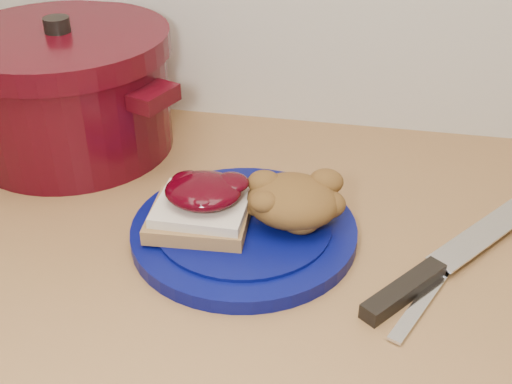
% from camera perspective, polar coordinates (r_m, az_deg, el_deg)
% --- Properties ---
extents(plate, '(0.27, 0.27, 0.02)m').
position_cam_1_polar(plate, '(0.73, -1.08, -3.50)').
color(plate, '#05094C').
rests_on(plate, wood_countertop).
extents(sandwich, '(0.11, 0.10, 0.05)m').
position_cam_1_polar(sandwich, '(0.71, -4.88, -1.16)').
color(sandwich, olive).
rests_on(sandwich, plate).
extents(stuffing_mound, '(0.11, 0.09, 0.05)m').
position_cam_1_polar(stuffing_mound, '(0.71, 3.29, -0.80)').
color(stuffing_mound, brown).
rests_on(stuffing_mound, plate).
extents(chef_knife, '(0.21, 0.26, 0.02)m').
position_cam_1_polar(chef_knife, '(0.69, 15.09, -6.96)').
color(chef_knife, black).
rests_on(chef_knife, wood_countertop).
extents(butter_knife, '(0.09, 0.18, 0.00)m').
position_cam_1_polar(butter_knife, '(0.69, 15.43, -8.12)').
color(butter_knife, silver).
rests_on(butter_knife, wood_countertop).
extents(dutch_oven, '(0.37, 0.37, 0.18)m').
position_cam_1_polar(dutch_oven, '(0.92, -16.37, 8.68)').
color(dutch_oven, '#3C060D').
rests_on(dutch_oven, wood_countertop).
extents(pepper_grinder, '(0.07, 0.07, 0.11)m').
position_cam_1_polar(pepper_grinder, '(1.01, -18.09, 8.86)').
color(pepper_grinder, black).
rests_on(pepper_grinder, wood_countertop).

